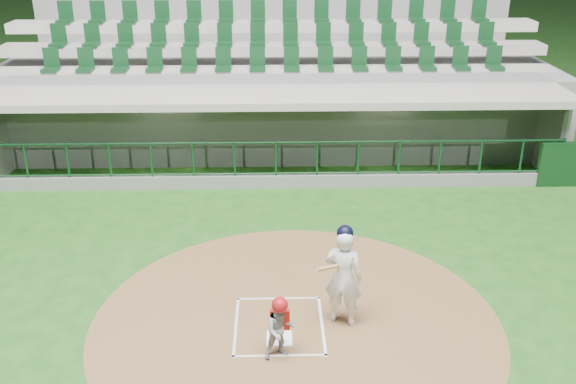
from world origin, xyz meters
name	(u,v)px	position (x,y,z in m)	size (l,w,h in m)	color
ground	(279,316)	(0.00, 0.00, 0.00)	(120.00, 120.00, 0.00)	#1A4714
dirt_circle	(296,322)	(0.30, -0.20, 0.01)	(7.20, 7.20, 0.01)	brown
home_plate	(279,339)	(0.00, -0.70, 0.02)	(0.43, 0.43, 0.02)	white
batter_box_chalk	(279,325)	(0.00, -0.30, 0.02)	(1.55, 1.80, 0.01)	silver
dugout_structure	(275,131)	(-0.01, 7.81, 0.96)	(16.40, 3.70, 3.00)	gray
seating_deck	(274,89)	(0.00, 10.91, 1.42)	(17.00, 6.72, 5.15)	slate
batter	(343,275)	(1.10, -0.21, 0.95)	(0.92, 0.96, 1.88)	white
catcher	(280,327)	(0.01, -1.15, 0.57)	(0.59, 0.52, 1.11)	gray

